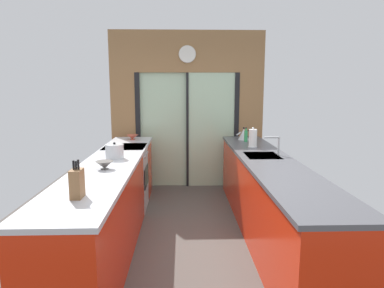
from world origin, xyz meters
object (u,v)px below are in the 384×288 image
object	(u,v)px
kettle	(244,134)
paper_towel_roll	(253,138)
stock_pot	(115,151)
knife_block	(77,183)
mixing_bowl_far	(132,137)
oven_range	(126,178)
mixing_bowl_near	(104,165)
soap_bottle	(246,136)

from	to	relation	value
kettle	paper_towel_roll	xyz separation A→B (m)	(-0.00, -0.70, 0.04)
stock_pot	knife_block	bearing A→B (deg)	-90.00
mixing_bowl_far	kettle	xyz separation A→B (m)	(1.78, -0.06, 0.05)
oven_range	mixing_bowl_near	world-z (taller)	mixing_bowl_near
stock_pot	soap_bottle	xyz separation A→B (m)	(1.78, 1.22, 0.01)
mixing_bowl_near	knife_block	xyz separation A→B (m)	(0.00, -0.91, 0.07)
stock_pot	kettle	distance (m)	2.27
knife_block	kettle	bearing A→B (deg)	57.93
mixing_bowl_near	paper_towel_roll	size ratio (longest dim) A/B	0.63
mixing_bowl_far	knife_block	xyz separation A→B (m)	(0.00, -2.91, 0.07)
knife_block	soap_bottle	world-z (taller)	knife_block
mixing_bowl_near	kettle	xyz separation A→B (m)	(1.78, 1.94, 0.04)
oven_range	mixing_bowl_near	size ratio (longest dim) A/B	5.15
oven_range	mixing_bowl_far	xyz separation A→B (m)	(0.02, 0.63, 0.51)
kettle	soap_bottle	world-z (taller)	soap_bottle
mixing_bowl_far	soap_bottle	xyz separation A→B (m)	(1.78, -0.25, 0.05)
knife_block	soap_bottle	xyz separation A→B (m)	(1.78, 2.66, -0.02)
knife_block	paper_towel_roll	distance (m)	2.79
mixing_bowl_near	soap_bottle	world-z (taller)	soap_bottle
mixing_bowl_near	knife_block	distance (m)	0.91
paper_towel_roll	mixing_bowl_near	bearing A→B (deg)	-145.14
stock_pot	paper_towel_roll	size ratio (longest dim) A/B	0.76
knife_block	kettle	xyz separation A→B (m)	(1.78, 2.84, -0.02)
mixing_bowl_near	kettle	size ratio (longest dim) A/B	0.68
mixing_bowl_far	soap_bottle	distance (m)	1.80
mixing_bowl_far	stock_pot	bearing A→B (deg)	-90.00
mixing_bowl_far	stock_pot	world-z (taller)	stock_pot
stock_pot	kettle	xyz separation A→B (m)	(1.78, 1.40, 0.00)
mixing_bowl_far	paper_towel_roll	bearing A→B (deg)	-23.12
mixing_bowl_near	soap_bottle	bearing A→B (deg)	44.55
stock_pot	kettle	bearing A→B (deg)	38.17
stock_pot	soap_bottle	world-z (taller)	soap_bottle
mixing_bowl_near	paper_towel_roll	xyz separation A→B (m)	(1.78, 1.24, 0.08)
kettle	soap_bottle	xyz separation A→B (m)	(-0.00, -0.18, 0.00)
oven_range	mixing_bowl_near	bearing A→B (deg)	-89.23
kettle	soap_bottle	distance (m)	0.18
soap_bottle	paper_towel_roll	size ratio (longest dim) A/B	0.78
oven_range	soap_bottle	xyz separation A→B (m)	(1.80, 0.38, 0.56)
mixing_bowl_far	oven_range	bearing A→B (deg)	-91.67
stock_pot	paper_towel_roll	bearing A→B (deg)	21.57
soap_bottle	paper_towel_roll	bearing A→B (deg)	-90.00
mixing_bowl_near	paper_towel_roll	bearing A→B (deg)	34.86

